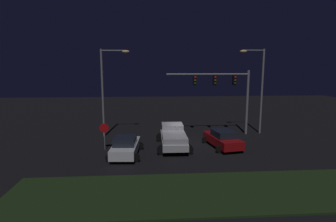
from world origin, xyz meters
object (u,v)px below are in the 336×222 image
at_px(pickup_truck, 173,136).
at_px(street_lamp_right, 258,81).
at_px(stop_sign, 104,131).
at_px(car_sedan, 126,146).
at_px(street_lamp_left, 108,82).
at_px(car_sedan_far, 223,139).
at_px(traffic_signal_gantry, 224,86).

relative_size(pickup_truck, street_lamp_right, 0.63).
bearing_deg(stop_sign, pickup_truck, 4.31).
xyz_separation_m(car_sedan, street_lamp_left, (-2.09, 6.13, 4.60)).
height_order(car_sedan, street_lamp_right, street_lamp_right).
bearing_deg(street_lamp_left, stop_sign, -87.03).
distance_m(pickup_truck, car_sedan_far, 4.24).
height_order(car_sedan_far, street_lamp_right, street_lamp_right).
relative_size(traffic_signal_gantry, stop_sign, 3.73).
bearing_deg(street_lamp_right, stop_sign, -162.40).
height_order(traffic_signal_gantry, street_lamp_right, street_lamp_right).
bearing_deg(street_lamp_right, car_sedan, -153.90).
bearing_deg(pickup_truck, traffic_signal_gantry, -52.79).
xyz_separation_m(pickup_truck, stop_sign, (-5.72, -0.43, 0.56)).
height_order(car_sedan_far, stop_sign, stop_sign).
height_order(pickup_truck, street_lamp_left, street_lamp_left).
distance_m(pickup_truck, street_lamp_left, 8.42).
bearing_deg(car_sedan, car_sedan_far, -74.39).
relative_size(pickup_truck, car_sedan, 1.20).
bearing_deg(traffic_signal_gantry, street_lamp_left, 179.75).
bearing_deg(traffic_signal_gantry, stop_sign, -158.28).
xyz_separation_m(traffic_signal_gantry, street_lamp_right, (3.50, 0.20, 0.46)).
relative_size(street_lamp_left, street_lamp_right, 0.99).
xyz_separation_m(traffic_signal_gantry, street_lamp_left, (-11.42, 0.05, 0.44)).
xyz_separation_m(car_sedan, car_sedan_far, (8.09, 1.66, 0.00)).
height_order(pickup_truck, traffic_signal_gantry, traffic_signal_gantry).
bearing_deg(pickup_truck, car_sedan_far, -94.63).
xyz_separation_m(pickup_truck, street_lamp_right, (8.96, 4.23, 4.36)).
bearing_deg(car_sedan_far, pickup_truck, 74.26).
relative_size(car_sedan_far, street_lamp_right, 0.54).
xyz_separation_m(traffic_signal_gantry, stop_sign, (-11.18, -4.46, -3.34)).
height_order(car_sedan, traffic_signal_gantry, traffic_signal_gantry).
relative_size(car_sedan_far, traffic_signal_gantry, 0.56).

